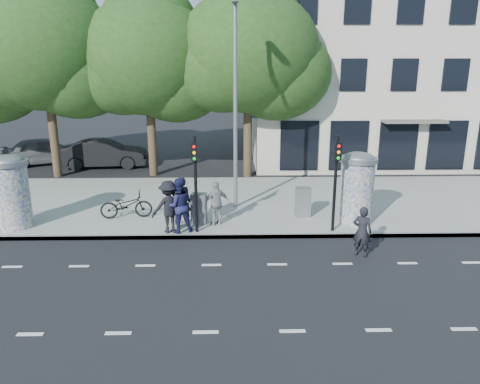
{
  "coord_description": "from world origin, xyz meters",
  "views": [
    {
      "loc": [
        0.59,
        -11.62,
        6.09
      ],
      "look_at": [
        0.91,
        3.5,
        1.7
      ],
      "focal_mm": 35.0,
      "sensor_mm": 36.0,
      "label": 1
    }
  ],
  "objects_px": {
    "ped_d": "(169,207)",
    "man_road": "(362,231)",
    "car_left": "(45,150)",
    "car_mid": "(104,154)",
    "bicycle": "(126,205)",
    "street_lamp": "(235,92)",
    "ped_a": "(9,202)",
    "cabinet_left": "(199,209)",
    "cabinet_right": "(303,202)",
    "ped_b": "(182,202)",
    "ad_column_right": "(357,186)",
    "traffic_pole_near": "(195,175)",
    "ad_column_left": "(11,190)",
    "traffic_pole_far": "(336,174)",
    "ped_e": "(217,203)",
    "ped_c": "(179,205)"
  },
  "relations": [
    {
      "from": "car_left",
      "to": "car_mid",
      "type": "bearing_deg",
      "value": -129.42
    },
    {
      "from": "cabinet_right",
      "to": "car_left",
      "type": "relative_size",
      "value": 0.25
    },
    {
      "from": "ad_column_right",
      "to": "traffic_pole_near",
      "type": "relative_size",
      "value": 0.78
    },
    {
      "from": "ped_d",
      "to": "bicycle",
      "type": "height_order",
      "value": "ped_d"
    },
    {
      "from": "ped_b",
      "to": "car_mid",
      "type": "height_order",
      "value": "ped_b"
    },
    {
      "from": "ped_c",
      "to": "car_left",
      "type": "height_order",
      "value": "ped_c"
    },
    {
      "from": "cabinet_left",
      "to": "cabinet_right",
      "type": "distance_m",
      "value": 4.0
    },
    {
      "from": "traffic_pole_far",
      "to": "ped_b",
      "type": "relative_size",
      "value": 1.83
    },
    {
      "from": "ped_a",
      "to": "car_left",
      "type": "height_order",
      "value": "ped_a"
    },
    {
      "from": "cabinet_left",
      "to": "street_lamp",
      "type": "bearing_deg",
      "value": 63.74
    },
    {
      "from": "ped_e",
      "to": "car_mid",
      "type": "bearing_deg",
      "value": -80.58
    },
    {
      "from": "street_lamp",
      "to": "ped_a",
      "type": "height_order",
      "value": "street_lamp"
    },
    {
      "from": "bicycle",
      "to": "ped_b",
      "type": "bearing_deg",
      "value": -121.1
    },
    {
      "from": "car_left",
      "to": "man_road",
      "type": "bearing_deg",
      "value": -156.5
    },
    {
      "from": "ad_column_right",
      "to": "man_road",
      "type": "relative_size",
      "value": 1.62
    },
    {
      "from": "cabinet_right",
      "to": "ped_b",
      "type": "bearing_deg",
      "value": -171.62
    },
    {
      "from": "man_road",
      "to": "bicycle",
      "type": "xyz_separation_m",
      "value": [
        -8.1,
        3.36,
        -0.16
      ]
    },
    {
      "from": "traffic_pole_far",
      "to": "ped_e",
      "type": "bearing_deg",
      "value": 169.15
    },
    {
      "from": "ped_b",
      "to": "man_road",
      "type": "xyz_separation_m",
      "value": [
        5.89,
        -2.41,
        -0.26
      ]
    },
    {
      "from": "street_lamp",
      "to": "ped_c",
      "type": "xyz_separation_m",
      "value": [
        -2.01,
        -2.78,
        -3.67
      ]
    },
    {
      "from": "traffic_pole_far",
      "to": "ped_d",
      "type": "xyz_separation_m",
      "value": [
        -5.76,
        0.06,
        -1.15
      ]
    },
    {
      "from": "ad_column_left",
      "to": "ped_a",
      "type": "xyz_separation_m",
      "value": [
        -0.26,
        0.28,
        -0.55
      ]
    },
    {
      "from": "street_lamp",
      "to": "car_left",
      "type": "distance_m",
      "value": 14.82
    },
    {
      "from": "street_lamp",
      "to": "cabinet_left",
      "type": "xyz_separation_m",
      "value": [
        -1.37,
        -1.92,
        -4.07
      ]
    },
    {
      "from": "traffic_pole_near",
      "to": "traffic_pole_far",
      "type": "xyz_separation_m",
      "value": [
        4.8,
        0.0,
        0.0
      ]
    },
    {
      "from": "ad_column_left",
      "to": "traffic_pole_far",
      "type": "bearing_deg",
      "value": -3.55
    },
    {
      "from": "ped_d",
      "to": "man_road",
      "type": "xyz_separation_m",
      "value": [
        6.27,
        -1.83,
        -0.26
      ]
    },
    {
      "from": "car_left",
      "to": "ped_d",
      "type": "bearing_deg",
      "value": -167.71
    },
    {
      "from": "ped_e",
      "to": "cabinet_right",
      "type": "height_order",
      "value": "ped_e"
    },
    {
      "from": "ad_column_right",
      "to": "ad_column_left",
      "type": "bearing_deg",
      "value": -179.08
    },
    {
      "from": "ped_d",
      "to": "cabinet_right",
      "type": "relative_size",
      "value": 1.63
    },
    {
      "from": "cabinet_left",
      "to": "ad_column_left",
      "type": "bearing_deg",
      "value": -168.97
    },
    {
      "from": "man_road",
      "to": "cabinet_right",
      "type": "relative_size",
      "value": 1.43
    },
    {
      "from": "ped_d",
      "to": "man_road",
      "type": "bearing_deg",
      "value": 140.25
    },
    {
      "from": "cabinet_right",
      "to": "ped_e",
      "type": "bearing_deg",
      "value": -169.61
    },
    {
      "from": "man_road",
      "to": "car_mid",
      "type": "bearing_deg",
      "value": -20.77
    },
    {
      "from": "cabinet_right",
      "to": "car_left",
      "type": "height_order",
      "value": "car_left"
    },
    {
      "from": "ped_d",
      "to": "street_lamp",
      "type": "bearing_deg",
      "value": -153.71
    },
    {
      "from": "ped_b",
      "to": "car_mid",
      "type": "bearing_deg",
      "value": -70.42
    },
    {
      "from": "cabinet_right",
      "to": "ped_d",
      "type": "bearing_deg",
      "value": -166.26
    },
    {
      "from": "ped_a",
      "to": "bicycle",
      "type": "height_order",
      "value": "ped_a"
    },
    {
      "from": "ped_c",
      "to": "bicycle",
      "type": "distance_m",
      "value": 2.7
    },
    {
      "from": "bicycle",
      "to": "car_left",
      "type": "height_order",
      "value": "car_left"
    },
    {
      "from": "ped_d",
      "to": "ad_column_right",
      "type": "bearing_deg",
      "value": 163.71
    },
    {
      "from": "man_road",
      "to": "ped_e",
      "type": "bearing_deg",
      "value": -1.61
    },
    {
      "from": "ped_e",
      "to": "ped_b",
      "type": "bearing_deg",
      "value": -17.18
    },
    {
      "from": "ad_column_left",
      "to": "car_mid",
      "type": "bearing_deg",
      "value": 86.33
    },
    {
      "from": "ad_column_right",
      "to": "bicycle",
      "type": "xyz_separation_m",
      "value": [
        -8.58,
        0.68,
        -0.88
      ]
    },
    {
      "from": "man_road",
      "to": "car_mid",
      "type": "relative_size",
      "value": 0.34
    },
    {
      "from": "ped_e",
      "to": "bicycle",
      "type": "bearing_deg",
      "value": -37.13
    }
  ]
}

